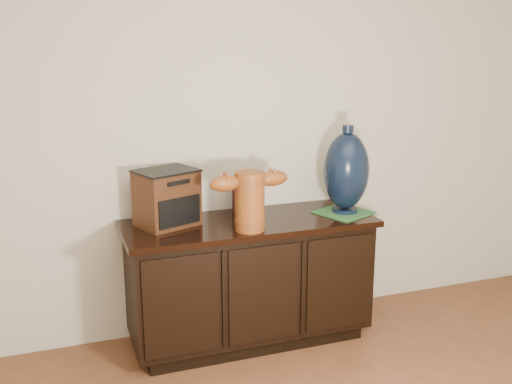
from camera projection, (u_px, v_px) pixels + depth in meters
name	position (u px, v px, depth m)	size (l,w,h in m)	color
sideboard	(249.00, 280.00, 3.55)	(1.46, 0.56, 0.75)	black
terracotta_vessel	(250.00, 198.00, 3.25)	(0.46, 0.18, 0.33)	brown
tv_radio	(167.00, 198.00, 3.34)	(0.39, 0.35, 0.32)	#3C1F0F
green_mat	(344.00, 212.00, 3.61)	(0.28, 0.28, 0.01)	#2C622F
lamp_base	(346.00, 171.00, 3.55)	(0.35, 0.35, 0.52)	black
spray_can	(238.00, 196.00, 3.62)	(0.07, 0.07, 0.20)	#5E1015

